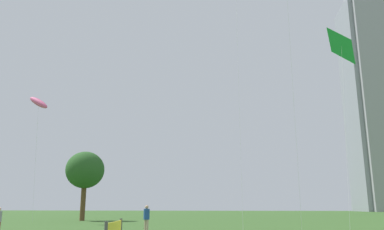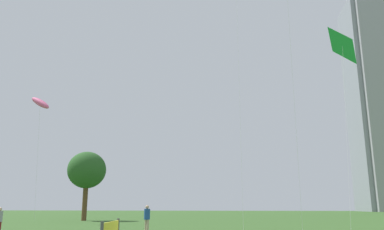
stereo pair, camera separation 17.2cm
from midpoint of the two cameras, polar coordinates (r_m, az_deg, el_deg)
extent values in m
cylinder|color=tan|center=(26.24, -6.83, -16.03)|extent=(0.16, 0.16, 0.86)
cylinder|color=tan|center=(26.37, -7.10, -16.01)|extent=(0.16, 0.16, 0.86)
cylinder|color=#1E478C|center=(26.28, -6.92, -14.35)|extent=(0.39, 0.39, 0.68)
sphere|color=tan|center=(26.27, -6.89, -13.35)|extent=(0.23, 0.23, 0.23)
cylinder|color=silver|center=(45.73, -22.24, -6.47)|extent=(0.90, 2.62, 12.77)
ellipsoid|color=#E5598C|center=(45.50, -21.83, 1.72)|extent=(3.09, 1.71, 2.05)
cylinder|color=silver|center=(31.33, 21.57, -1.83)|extent=(1.67, 3.84, 14.90)
pyramid|color=green|center=(35.44, 21.11, 9.51)|extent=(2.47, 2.45, 2.23)
cylinder|color=silver|center=(32.23, 6.46, 14.24)|extent=(0.02, 5.88, 33.15)
cylinder|color=brown|center=(49.80, -15.90, -12.24)|extent=(0.60, 0.60, 4.44)
ellipsoid|color=#285623|center=(49.99, -15.62, -7.81)|extent=(4.69, 4.69, 4.51)
cube|color=gray|center=(149.66, 25.46, 1.62)|extent=(18.28, 17.20, 73.89)
camera|label=1|loc=(0.09, -90.21, 0.05)|focal=36.08mm
camera|label=2|loc=(0.09, 89.79, -0.05)|focal=36.08mm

